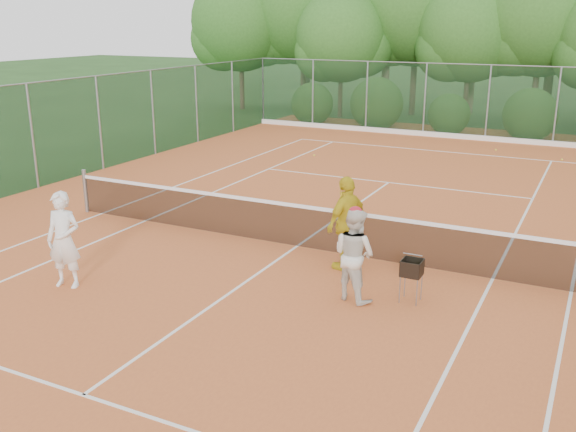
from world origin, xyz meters
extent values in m
plane|color=#1F4318|center=(0.00, 0.00, 0.00)|extent=(120.00, 120.00, 0.00)
cube|color=#C9622E|center=(0.00, 0.00, 0.01)|extent=(18.00, 36.00, 0.02)
cylinder|color=gray|center=(-5.94, 0.00, 0.57)|extent=(0.10, 0.10, 1.10)
cube|color=black|center=(0.00, 0.00, 0.48)|extent=(11.87, 0.03, 0.86)
cube|color=white|center=(0.00, 0.00, 0.95)|extent=(11.87, 0.04, 0.07)
imported|color=white|center=(-2.84, -3.78, 0.91)|extent=(0.73, 0.57, 1.78)
imported|color=silver|center=(2.06, -1.97, 0.85)|extent=(0.97, 0.86, 1.65)
ellipsoid|color=#B31726|center=(2.06, -1.97, 1.63)|extent=(0.22, 0.22, 0.14)
imported|color=gold|center=(1.41, -0.67, 0.95)|extent=(0.77, 1.18, 1.86)
cylinder|color=gray|center=(2.84, -1.78, 0.26)|extent=(0.02, 0.02, 0.49)
cylinder|color=gray|center=(3.14, -1.48, 0.26)|extent=(0.02, 0.02, 0.49)
cube|color=black|center=(2.99, -1.63, 0.65)|extent=(0.34, 0.34, 0.28)
sphere|color=yellow|center=(-3.62, 8.97, 0.05)|extent=(0.07, 0.07, 0.07)
sphere|color=yellow|center=(2.06, 12.95, 0.05)|extent=(0.07, 0.07, 0.07)
sphere|color=yellow|center=(4.42, 12.17, 0.05)|extent=(0.07, 0.07, 0.07)
cube|color=white|center=(0.00, 11.88, 0.02)|extent=(11.03, 0.06, 0.01)
cube|color=white|center=(-5.49, 0.00, 0.02)|extent=(0.06, 23.77, 0.01)
cube|color=white|center=(5.49, 0.00, 0.02)|extent=(0.06, 23.77, 0.01)
cube|color=white|center=(-4.11, 0.00, 0.02)|extent=(0.06, 23.77, 0.01)
cube|color=white|center=(4.11, 0.00, 0.02)|extent=(0.06, 23.77, 0.01)
cube|color=white|center=(0.00, 6.40, 0.02)|extent=(8.23, 0.06, 0.01)
cube|color=white|center=(0.00, -6.40, 0.02)|extent=(8.23, 0.06, 0.01)
cube|color=white|center=(0.00, 0.00, 0.02)|extent=(0.06, 12.80, 0.01)
cube|color=#19381E|center=(0.00, 15.00, 1.52)|extent=(18.00, 0.02, 3.00)
cylinder|color=gray|center=(-9.00, 15.00, 1.52)|extent=(0.07, 0.07, 3.00)
cylinder|color=gray|center=(-9.00, 15.00, 1.52)|extent=(0.07, 0.07, 3.00)
cylinder|color=brown|center=(-12.50, 19.00, 1.88)|extent=(0.26, 0.26, 3.75)
sphere|color=#2F5E1F|center=(-12.50, 19.00, 4.65)|extent=(5.25, 5.25, 5.25)
cylinder|color=brown|center=(-9.50, 20.50, 2.20)|extent=(0.30, 0.30, 4.40)
sphere|color=#2F5E1F|center=(-9.50, 20.50, 5.46)|extent=(6.16, 6.16, 6.16)
cylinder|color=brown|center=(-6.50, 18.50, 1.60)|extent=(0.22, 0.22, 3.20)
sphere|color=#2F5E1F|center=(-6.50, 18.50, 3.97)|extent=(4.48, 4.48, 4.48)
cylinder|color=brown|center=(-3.50, 21.00, 2.25)|extent=(0.31, 0.31, 4.50)
sphere|color=#2F5E1F|center=(-3.50, 21.00, 5.58)|extent=(6.30, 6.30, 6.30)
cylinder|color=brown|center=(-0.50, 19.50, 1.75)|extent=(0.24, 0.24, 3.50)
sphere|color=#2F5E1F|center=(-0.50, 19.50, 4.34)|extent=(4.90, 4.90, 4.90)
cylinder|color=brown|center=(2.50, 20.00, 2.05)|extent=(0.28, 0.28, 4.10)
sphere|color=#2F5E1F|center=(2.50, 20.00, 5.08)|extent=(5.74, 5.74, 5.74)
cone|color=brown|center=(-5.00, 21.00, 5.50)|extent=(0.44, 0.44, 11.00)
cone|color=brown|center=(3.00, 20.50, 5.00)|extent=(0.44, 0.44, 10.00)
camera|label=1|loc=(5.66, -11.75, 4.71)|focal=40.00mm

